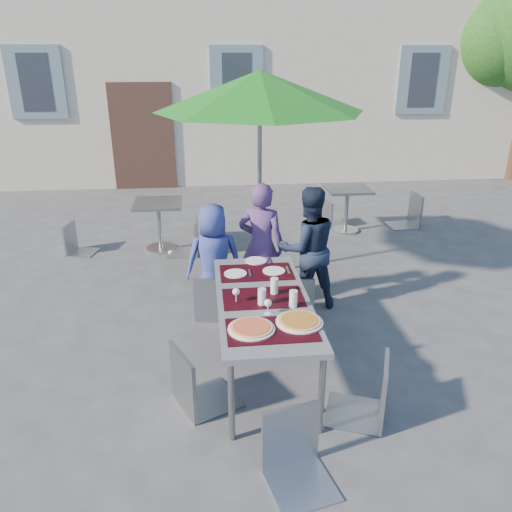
{
  "coord_description": "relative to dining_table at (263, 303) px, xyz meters",
  "views": [
    {
      "loc": [
        -0.78,
        -3.41,
        2.74
      ],
      "look_at": [
        -0.26,
        1.37,
        0.78
      ],
      "focal_mm": 35.0,
      "sensor_mm": 36.0,
      "label": 1
    }
  ],
  "objects": [
    {
      "name": "ground",
      "position": [
        0.29,
        -0.47,
        -0.7
      ],
      "size": [
        90.0,
        90.0,
        0.0
      ],
      "primitive_type": "plane",
      "color": "#3F3F41",
      "rests_on": "ground"
    },
    {
      "name": "dining_table",
      "position": [
        0.0,
        0.0,
        0.0
      ],
      "size": [
        0.8,
        1.85,
        0.76
      ],
      "color": "#49494F",
      "rests_on": "ground"
    },
    {
      "name": "pizza_near_left",
      "position": [
        -0.16,
        -0.53,
        0.07
      ],
      "size": [
        0.37,
        0.37,
        0.03
      ],
      "color": "white",
      "rests_on": "dining_table"
    },
    {
      "name": "pizza_near_right",
      "position": [
        0.23,
        -0.47,
        0.07
      ],
      "size": [
        0.38,
        0.38,
        0.03
      ],
      "color": "white",
      "rests_on": "dining_table"
    },
    {
      "name": "glassware",
      "position": [
        0.06,
        -0.1,
        0.13
      ],
      "size": [
        0.54,
        0.43,
        0.15
      ],
      "color": "silver",
      "rests_on": "dining_table"
    },
    {
      "name": "place_settings",
      "position": [
        0.0,
        0.63,
        0.06
      ],
      "size": [
        0.64,
        0.52,
        0.01
      ],
      "color": "white",
      "rests_on": "dining_table"
    },
    {
      "name": "child_0",
      "position": [
        -0.4,
        1.2,
        -0.06
      ],
      "size": [
        0.66,
        0.46,
        1.26
      ],
      "primitive_type": "imported",
      "rotation": [
        0.0,
        0.0,
        3.24
      ],
      "color": "#323C8B",
      "rests_on": "ground"
    },
    {
      "name": "child_1",
      "position": [
        0.14,
        1.34,
        0.03
      ],
      "size": [
        0.62,
        0.52,
        1.45
      ],
      "primitive_type": "imported",
      "rotation": [
        0.0,
        0.0,
        2.77
      ],
      "color": "#54346A",
      "rests_on": "ground"
    },
    {
      "name": "child_2",
      "position": [
        0.66,
        1.24,
        0.01
      ],
      "size": [
        0.73,
        0.48,
        1.42
      ],
      "primitive_type": "imported",
      "rotation": [
        0.0,
        0.0,
        3.26
      ],
      "color": "#192237",
      "rests_on": "ground"
    },
    {
      "name": "chair_0",
      "position": [
        -0.4,
        1.04,
        -0.11
      ],
      "size": [
        0.52,
        0.52,
        0.99
      ],
      "color": "gray",
      "rests_on": "ground"
    },
    {
      "name": "chair_1",
      "position": [
        0.18,
        1.09,
        -0.11
      ],
      "size": [
        0.54,
        0.54,
        0.99
      ],
      "color": "gray",
      "rests_on": "ground"
    },
    {
      "name": "chair_2",
      "position": [
        0.43,
        0.91,
        -0.1
      ],
      "size": [
        0.47,
        0.47,
        1.01
      ],
      "color": "gray",
      "rests_on": "ground"
    },
    {
      "name": "chair_3",
      "position": [
        -0.61,
        -0.44,
        -0.09
      ],
      "size": [
        0.61,
        0.61,
        1.03
      ],
      "color": "gray",
      "rests_on": "ground"
    },
    {
      "name": "chair_4",
      "position": [
        0.77,
        -0.73,
        -0.1
      ],
      "size": [
        0.59,
        0.58,
        1.02
      ],
      "color": "gray",
      "rests_on": "ground"
    },
    {
      "name": "chair_5",
      "position": [
        0.08,
        -1.27,
        -0.13
      ],
      "size": [
        0.51,
        0.52,
        0.97
      ],
      "color": "#8F939A",
      "rests_on": "ground"
    },
    {
      "name": "patio_umbrella",
      "position": [
        0.22,
        2.19,
        1.61
      ],
      "size": [
        2.52,
        2.52,
        2.56
      ],
      "color": "#B3B6BB",
      "rests_on": "ground"
    },
    {
      "name": "cafe_table_0",
      "position": [
        -1.15,
        3.22,
        -0.2
      ],
      "size": [
        0.69,
        0.69,
        0.74
      ],
      "color": "#B3B6BB",
      "rests_on": "ground"
    },
    {
      "name": "bg_chair_l_0",
      "position": [
        -2.37,
        3.23,
        -0.21
      ],
      "size": [
        0.45,
        0.45,
        0.84
      ],
      "color": "#8E9399",
      "rests_on": "ground"
    },
    {
      "name": "bg_chair_r_0",
      "position": [
        -0.71,
        3.04,
        -0.11
      ],
      "size": [
        0.46,
        0.46,
        1.0
      ],
      "color": "#93999E",
      "rests_on": "ground"
    },
    {
      "name": "cafe_table_1",
      "position": [
        1.83,
        3.74,
        -0.19
      ],
      "size": [
        0.69,
        0.69,
        0.74
      ],
      "color": "#B3B6BB",
      "rests_on": "ground"
    },
    {
      "name": "bg_chair_l_1",
      "position": [
        1.68,
        4.05,
        -0.2
      ],
      "size": [
        0.44,
        0.44,
        0.85
      ],
      "color": "gray",
      "rests_on": "ground"
    },
    {
      "name": "bg_chair_r_1",
      "position": [
        2.97,
        3.91,
        -0.08
      ],
      "size": [
        0.49,
        0.49,
        1.05
      ],
      "color": "gray",
      "rests_on": "ground"
    }
  ]
}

